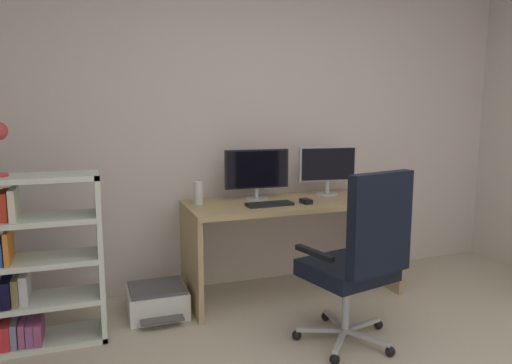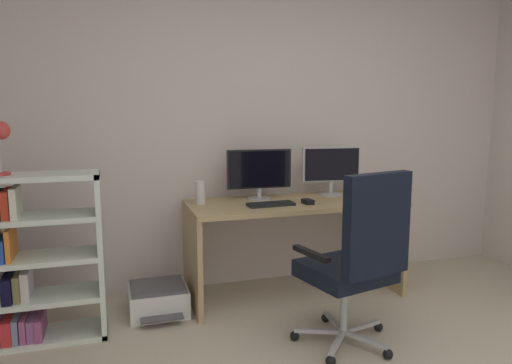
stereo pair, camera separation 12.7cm
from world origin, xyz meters
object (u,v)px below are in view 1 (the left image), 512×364
(computer_mouse, at_px, (306,201))
(printer, at_px, (157,301))
(desktop_speaker, at_px, (199,193))
(bookshelf, at_px, (19,267))
(monitor_secondary, at_px, (328,166))
(office_chair, at_px, (360,255))
(keyboard, at_px, (270,204))
(monitor_main, at_px, (257,171))
(desk, at_px, (292,225))

(computer_mouse, bearing_deg, printer, 169.32)
(desktop_speaker, bearing_deg, bookshelf, -165.33)
(monitor_secondary, xyz_separation_m, office_chair, (-0.34, -1.07, -0.39))
(keyboard, height_order, office_chair, office_chair)
(monitor_secondary, bearing_deg, printer, -172.65)
(monitor_main, xyz_separation_m, bookshelf, (-1.64, -0.35, -0.47))
(computer_mouse, bearing_deg, bookshelf, 176.55)
(monitor_main, height_order, keyboard, monitor_main)
(keyboard, bearing_deg, monitor_main, 89.73)
(computer_mouse, bearing_deg, office_chair, -97.42)
(desk, relative_size, office_chair, 1.48)
(monitor_secondary, height_order, bookshelf, monitor_secondary)
(bookshelf, xyz_separation_m, printer, (0.83, 0.17, -0.40))
(monitor_main, xyz_separation_m, monitor_secondary, (0.61, 0.00, 0.01))
(keyboard, relative_size, desktop_speaker, 2.00)
(desktop_speaker, height_order, printer, desktop_speaker)
(printer, bearing_deg, monitor_main, 12.73)
(desk, height_order, monitor_secondary, monitor_secondary)
(desk, distance_m, monitor_main, 0.49)
(desk, xyz_separation_m, computer_mouse, (0.05, -0.14, 0.20))
(office_chair, relative_size, bookshelf, 1.04)
(monitor_main, xyz_separation_m, keyboard, (0.01, -0.25, -0.21))
(computer_mouse, distance_m, printer, 1.28)
(monitor_secondary, height_order, printer, monitor_secondary)
(keyboard, height_order, bookshelf, bookshelf)
(printer, bearing_deg, monitor_secondary, 7.35)
(monitor_secondary, height_order, office_chair, monitor_secondary)
(bookshelf, bearing_deg, desktop_speaker, 14.67)
(bookshelf, bearing_deg, computer_mouse, 2.32)
(keyboard, xyz_separation_m, printer, (-0.82, 0.07, -0.65))
(desk, bearing_deg, monitor_secondary, 20.82)
(monitor_main, height_order, monitor_secondary, monitor_secondary)
(monitor_secondary, relative_size, printer, 1.07)
(monitor_main, distance_m, desktop_speaker, 0.49)
(monitor_secondary, bearing_deg, keyboard, -156.97)
(monitor_secondary, xyz_separation_m, keyboard, (-0.60, -0.26, -0.22))
(monitor_secondary, xyz_separation_m, computer_mouse, (-0.32, -0.28, -0.22))
(office_chair, bearing_deg, monitor_main, 103.86)
(keyboard, xyz_separation_m, computer_mouse, (0.28, -0.02, 0.01))
(desk, relative_size, printer, 3.59)
(desk, height_order, bookshelf, bookshelf)
(desk, distance_m, desktop_speaker, 0.76)
(desk, distance_m, keyboard, 0.32)
(computer_mouse, height_order, desktop_speaker, desktop_speaker)
(bookshelf, distance_m, printer, 0.94)
(monitor_secondary, distance_m, office_chair, 1.19)
(keyboard, distance_m, printer, 1.05)
(office_chair, relative_size, printer, 2.42)
(office_chair, bearing_deg, printer, 140.39)
(office_chair, bearing_deg, desk, 91.59)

